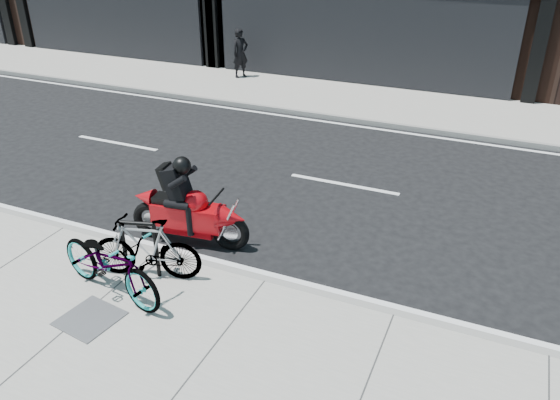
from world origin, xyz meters
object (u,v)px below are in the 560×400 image
at_px(pedestrian, 240,53).
at_px(utility_grate, 90,318).
at_px(bike_rack, 140,244).
at_px(bicycle_front, 110,263).
at_px(motorcycle, 194,210).
at_px(bicycle_rear, 146,248).

distance_m(pedestrian, utility_grate, 13.01).
xyz_separation_m(pedestrian, utility_grate, (4.01, -12.35, -0.81)).
xyz_separation_m(bike_rack, pedestrian, (-4.05, 11.17, 0.26)).
relative_size(bike_rack, pedestrian, 0.58).
xyz_separation_m(bike_rack, utility_grate, (-0.05, -1.18, -0.55)).
xyz_separation_m(bike_rack, bicycle_front, (-0.11, -0.57, -0.02)).
xyz_separation_m(bicycle_front, motorcycle, (0.25, 1.87, -0.00)).
distance_m(bicycle_front, pedestrian, 12.39).
bearing_deg(motorcycle, bicycle_rear, -98.54).
relative_size(bicycle_front, utility_grate, 2.72).
xyz_separation_m(bike_rack, bicycle_rear, (0.12, 0.00, -0.05)).
height_order(bicycle_front, pedestrian, pedestrian).
bearing_deg(motorcycle, bike_rack, -103.67).
bearing_deg(bicycle_rear, pedestrian, -175.19).
distance_m(bicycle_front, motorcycle, 1.88).
height_order(motorcycle, pedestrian, pedestrian).
bearing_deg(utility_grate, bicycle_front, 95.68).
bearing_deg(bicycle_front, bike_rack, 1.35).
bearing_deg(pedestrian, utility_grate, -131.77).
relative_size(bicycle_rear, utility_grate, 2.27).
xyz_separation_m(bicycle_front, bicycle_rear, (0.22, 0.57, -0.03)).
height_order(bicycle_rear, utility_grate, bicycle_rear).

